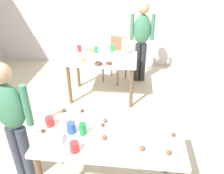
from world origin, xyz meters
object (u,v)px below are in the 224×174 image
dining_table_far (102,63)px  person_girl_near (12,118)px  dining_table_near (110,143)px  person_adult_far (142,36)px  soda_can (83,129)px  chair_far_table (117,56)px  pitcher_far (125,47)px  mixing_bowl (53,140)px

dining_table_far → person_girl_near: size_ratio=0.81×
person_girl_near → dining_table_near: bearing=-1.7°
person_adult_far → soda_can: (-0.55, -2.59, -0.11)m
person_girl_near → person_adult_far: person_adult_far is taller
chair_far_table → dining_table_far: bearing=-104.2°
dining_table_near → soda_can: 0.30m
dining_table_near → person_adult_far: (0.30, 2.58, 0.28)m
dining_table_far → dining_table_near: bearing=-79.3°
dining_table_near → person_girl_near: bearing=178.3°
person_girl_near → soda_can: size_ratio=11.67×
chair_far_table → person_adult_far: size_ratio=0.56×
person_adult_far → soda_can: person_adult_far is taller
dining_table_near → dining_table_far: size_ratio=1.19×
chair_far_table → person_girl_near: size_ratio=0.61×
chair_far_table → person_girl_near: 2.70m
chair_far_table → person_girl_near: (-0.79, -2.56, 0.35)m
pitcher_far → person_girl_near: bearing=-115.4°
person_adult_far → mixing_bowl: person_adult_far is taller
dining_table_far → person_adult_far: person_adult_far is taller
dining_table_near → pitcher_far: pitcher_far is taller
mixing_bowl → soda_can: soda_can is taller
dining_table_far → soda_can: soda_can is taller
dining_table_near → person_adult_far: size_ratio=0.89×
chair_far_table → pitcher_far: pitcher_far is taller
dining_table_near → person_girl_near: 0.98m
dining_table_near → dining_table_far: 1.92m
person_girl_near → soda_can: 0.71m
dining_table_near → pitcher_far: (0.02, 2.10, 0.23)m
dining_table_far → chair_far_table: bearing=75.8°
person_girl_near → pitcher_far: (0.98, 2.07, 0.03)m
dining_table_far → pitcher_far: pitcher_far is taller
dining_table_far → chair_far_table: size_ratio=1.32×
dining_table_far → mixing_bowl: size_ratio=6.65×
dining_table_far → chair_far_table: (0.18, 0.71, -0.14)m
mixing_bowl → pitcher_far: bearing=77.3°
chair_far_table → person_adult_far: bearing=-1.9°
dining_table_far → soda_can: bearing=-86.9°
dining_table_far → soda_can: 1.91m
person_adult_far → pitcher_far: bearing=-120.2°
person_adult_far → dining_table_far: bearing=-133.3°
dining_table_near → pitcher_far: size_ratio=5.34×
dining_table_near → pitcher_far: 2.11m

